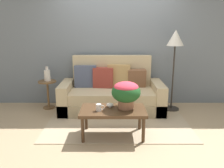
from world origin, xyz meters
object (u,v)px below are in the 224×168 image
at_px(coffee_table, 112,112).
at_px(table_vase, 47,75).
at_px(potted_plant, 125,92).
at_px(side_table, 47,89).
at_px(floor_lamp, 174,45).
at_px(couch, 111,94).
at_px(snack_bowl, 109,105).
at_px(coffee_mug, 98,107).

bearing_deg(coffee_table, table_vase, 136.35).
distance_m(potted_plant, table_vase, 1.96).
xyz_separation_m(side_table, floor_lamp, (2.55, -0.09, 0.91)).
bearing_deg(potted_plant, table_vase, 141.51).
bearing_deg(couch, snack_bowl, -91.32).
bearing_deg(potted_plant, coffee_table, -164.80).
distance_m(couch, snack_bowl, 1.11).
relative_size(couch, coffee_table, 2.04).
relative_size(side_table, potted_plant, 1.31).
bearing_deg(couch, floor_lamp, -0.73).
height_order(side_table, table_vase, table_vase).
bearing_deg(floor_lamp, coffee_table, -135.63).
bearing_deg(floor_lamp, table_vase, 177.82).
distance_m(couch, coffee_mug, 1.28).
distance_m(coffee_mug, snack_bowl, 0.23).
distance_m(side_table, coffee_mug, 1.75).
bearing_deg(coffee_table, coffee_mug, -162.67).
bearing_deg(table_vase, coffee_mug, -50.00).
bearing_deg(side_table, coffee_mug, -49.56).
xyz_separation_m(snack_bowl, table_vase, (-1.29, 1.18, 0.23)).
xyz_separation_m(couch, snack_bowl, (-0.03, -1.10, 0.14)).
distance_m(couch, coffee_table, 1.19).
relative_size(potted_plant, table_vase, 1.52).
relative_size(coffee_mug, snack_bowl, 1.07).
height_order(floor_lamp, table_vase, floor_lamp).
height_order(couch, side_table, couch).
relative_size(couch, table_vase, 6.93).
distance_m(snack_bowl, table_vase, 1.76).
bearing_deg(coffee_table, couch, 91.03).
bearing_deg(snack_bowl, couch, 88.68).
height_order(couch, coffee_mug, couch).
bearing_deg(floor_lamp, coffee_mug, -138.69).
height_order(coffee_table, potted_plant, potted_plant).
relative_size(coffee_table, potted_plant, 2.24).
height_order(coffee_table, coffee_mug, coffee_mug).
bearing_deg(potted_plant, coffee_mug, -163.70).
xyz_separation_m(floor_lamp, table_vase, (-2.54, 0.10, -0.61)).
height_order(floor_lamp, potted_plant, floor_lamp).
relative_size(potted_plant, coffee_mug, 3.48).
distance_m(couch, table_vase, 1.37).
distance_m(side_table, snack_bowl, 1.75).
distance_m(floor_lamp, snack_bowl, 1.85).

